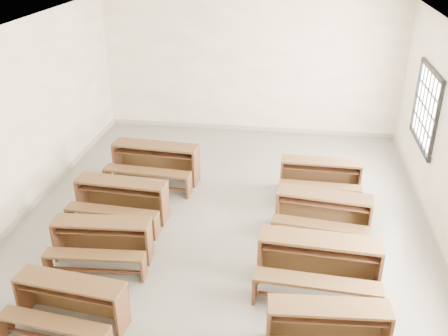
# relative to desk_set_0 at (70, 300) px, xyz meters

# --- Properties ---
(room) EXTENTS (8.50, 8.50, 3.20)m
(room) POSITION_rel_desk_set_0_xyz_m (1.64, 2.73, 1.77)
(room) COLOR slate
(room) RESTS_ON ground
(desk_set_0) EXTENTS (1.49, 0.89, 0.64)m
(desk_set_0) POSITION_rel_desk_set_0_xyz_m (0.00, 0.00, 0.00)
(desk_set_0) COLOR brown
(desk_set_0) RESTS_ON ground
(desk_set_1) EXTENTS (1.50, 0.85, 0.65)m
(desk_set_1) POSITION_rel_desk_set_0_xyz_m (-0.09, 1.36, 0.01)
(desk_set_1) COLOR brown
(desk_set_1) RESTS_ON ground
(desk_set_2) EXTENTS (1.61, 0.90, 0.70)m
(desk_set_2) POSITION_rel_desk_set_0_xyz_m (-0.20, 2.54, 0.04)
(desk_set_2) COLOR brown
(desk_set_2) RESTS_ON ground
(desk_set_3) EXTENTS (1.74, 1.00, 0.76)m
(desk_set_3) POSITION_rel_desk_set_0_xyz_m (-0.00, 4.01, 0.07)
(desk_set_3) COLOR brown
(desk_set_3) RESTS_ON ground
(desk_set_4) EXTENTS (1.48, 0.85, 0.64)m
(desk_set_4) POSITION_rel_desk_set_0_xyz_m (3.18, 0.01, 0.00)
(desk_set_4) COLOR brown
(desk_set_4) RESTS_ON ground
(desk_set_5) EXTENTS (1.72, 0.96, 0.75)m
(desk_set_5) POSITION_rel_desk_set_0_xyz_m (3.10, 1.21, 0.07)
(desk_set_5) COLOR brown
(desk_set_5) RESTS_ON ground
(desk_set_6) EXTENTS (1.61, 0.97, 0.69)m
(desk_set_6) POSITION_rel_desk_set_0_xyz_m (3.20, 2.61, 0.03)
(desk_set_6) COLOR brown
(desk_set_6) RESTS_ON ground
(desk_set_7) EXTENTS (1.49, 0.80, 0.66)m
(desk_set_7) POSITION_rel_desk_set_0_xyz_m (3.19, 3.94, 0.02)
(desk_set_7) COLOR brown
(desk_set_7) RESTS_ON ground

